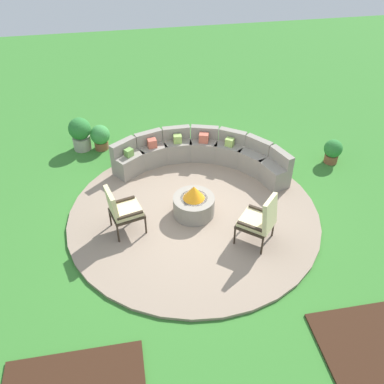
{
  "coord_description": "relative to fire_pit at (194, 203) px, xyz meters",
  "views": [
    {
      "loc": [
        -1.19,
        -6.36,
        5.72
      ],
      "look_at": [
        0.0,
        0.2,
        0.45
      ],
      "focal_mm": 39.93,
      "sensor_mm": 36.0,
      "label": 1
    }
  ],
  "objects": [
    {
      "name": "ground_plane",
      "position": [
        0.0,
        0.0,
        -0.32
      ],
      "size": [
        24.0,
        24.0,
        0.0
      ],
      "primitive_type": "plane",
      "color": "#387A2D"
    },
    {
      "name": "patio_circle",
      "position": [
        0.0,
        0.0,
        -0.29
      ],
      "size": [
        5.02,
        5.02,
        0.06
      ],
      "primitive_type": "cylinder",
      "color": "gray",
      "rests_on": "ground_plane"
    },
    {
      "name": "fire_pit",
      "position": [
        0.0,
        0.0,
        0.0
      ],
      "size": [
        0.82,
        0.82,
        0.68
      ],
      "color": "gray",
      "rests_on": "patio_circle"
    },
    {
      "name": "curved_stone_bench",
      "position": [
        0.48,
        1.6,
        0.05
      ],
      "size": [
        3.78,
        1.93,
        0.77
      ],
      "color": "gray",
      "rests_on": "patio_circle"
    },
    {
      "name": "lounge_chair_front_left",
      "position": [
        -1.4,
        -0.25,
        0.27
      ],
      "size": [
        0.71,
        0.66,
        1.01
      ],
      "rotation": [
        0.0,
        0.0,
        4.97
      ],
      "color": "#2D2319",
      "rests_on": "patio_circle"
    },
    {
      "name": "lounge_chair_front_right",
      "position": [
        1.03,
        -0.99,
        0.29
      ],
      "size": [
        0.81,
        0.84,
        1.07
      ],
      "rotation": [
        0.0,
        0.0,
        7.16
      ],
      "color": "#2D2319",
      "rests_on": "patio_circle"
    },
    {
      "name": "potted_plant_0",
      "position": [
        -2.25,
        2.96,
        0.13
      ],
      "size": [
        0.54,
        0.54,
        0.83
      ],
      "color": "#A89E8E",
      "rests_on": "ground_plane"
    },
    {
      "name": "potted_plant_1",
      "position": [
        3.54,
        1.31,
        -0.0
      ],
      "size": [
        0.42,
        0.42,
        0.59
      ],
      "color": "brown",
      "rests_on": "ground_plane"
    },
    {
      "name": "potted_plant_2",
      "position": [
        -1.78,
        2.89,
        0.02
      ],
      "size": [
        0.47,
        0.47,
        0.63
      ],
      "color": "brown",
      "rests_on": "ground_plane"
    }
  ]
}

